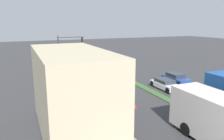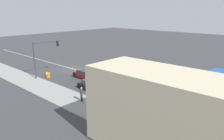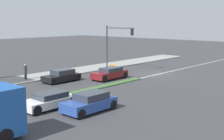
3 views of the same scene
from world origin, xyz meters
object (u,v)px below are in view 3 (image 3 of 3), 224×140
at_px(van_white, 49,101).
at_px(traffic_signal_main, 115,40).
at_px(warning_aframe_sign, 112,67).
at_px(pedestrian, 25,71).
at_px(coupe_blue, 90,102).
at_px(sedan_maroon, 110,73).
at_px(suv_black, 62,76).

bearing_deg(van_white, traffic_signal_main, -63.61).
bearing_deg(warning_aframe_sign, traffic_signal_main, -73.93).
xyz_separation_m(pedestrian, warning_aframe_sign, (-2.58, -11.11, -0.57)).
bearing_deg(pedestrian, traffic_signal_main, -101.33).
relative_size(coupe_blue, van_white, 0.98).
bearing_deg(sedan_maroon, suv_black, 57.70).
distance_m(sedan_maroon, van_white, 12.29).
xyz_separation_m(traffic_signal_main, sedan_maroon, (-3.92, 5.31, -3.26)).
height_order(warning_aframe_sign, van_white, van_white).
relative_size(pedestrian, van_white, 0.41).
bearing_deg(coupe_blue, warning_aframe_sign, -53.23).
bearing_deg(suv_black, warning_aframe_sign, -84.21).
height_order(pedestrian, warning_aframe_sign, pedestrian).
distance_m(pedestrian, warning_aframe_sign, 11.42).
bearing_deg(pedestrian, suv_black, -148.95).
xyz_separation_m(warning_aframe_sign, coupe_blue, (-10.91, 14.60, 0.23)).
bearing_deg(van_white, coupe_blue, -152.71).
relative_size(warning_aframe_sign, coupe_blue, 0.21).
distance_m(traffic_signal_main, pedestrian, 12.42).
bearing_deg(warning_aframe_sign, pedestrian, 76.91).
relative_size(pedestrian, suv_black, 0.42).
xyz_separation_m(traffic_signal_main, suv_black, (-1.12, 9.74, -3.29)).
relative_size(warning_aframe_sign, van_white, 0.21).
distance_m(warning_aframe_sign, coupe_blue, 18.23).
height_order(pedestrian, sedan_maroon, pedestrian).
relative_size(suv_black, sedan_maroon, 0.93).
xyz_separation_m(sedan_maroon, van_white, (-4.40, 11.47, -0.05)).
distance_m(warning_aframe_sign, sedan_maroon, 5.89).
height_order(suv_black, coupe_blue, coupe_blue).
height_order(traffic_signal_main, van_white, traffic_signal_main).
distance_m(suv_black, coupe_blue, 11.46).
relative_size(traffic_signal_main, pedestrian, 3.38).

